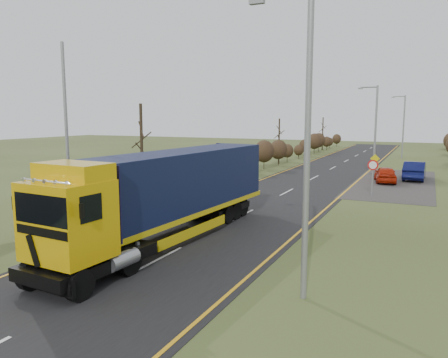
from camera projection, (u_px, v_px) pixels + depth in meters
ground at (209, 233)px, 19.96m from camera, size 160.00×160.00×0.00m
road at (278, 197)px, 28.91m from camera, size 8.00×120.00×0.02m
layby at (394, 183)px, 35.11m from camera, size 6.00×18.00×0.02m
lane_markings at (276, 197)px, 28.63m from camera, size 7.52×116.00×0.01m
hedgerow at (183, 172)px, 29.32m from camera, size 2.24×102.04×6.05m
lorry at (169, 190)px, 18.43m from camera, size 3.08×14.13×3.90m
car_red_hatchback at (385, 174)px, 35.19m from camera, size 2.19×4.07×1.31m
car_blue_sedan at (414, 171)px, 36.66m from camera, size 1.73×4.73×1.55m
streetlight_near at (304, 134)px, 12.23m from camera, size 1.87×0.18×8.77m
streetlight_mid at (375, 128)px, 37.63m from camera, size 1.70×0.18×7.92m
streetlight_far at (403, 124)px, 54.74m from camera, size 1.69×0.18×7.89m
left_pole at (67, 135)px, 21.33m from camera, size 0.16×0.16×8.83m
speed_sign at (373, 171)px, 28.85m from camera, size 0.68×0.10×2.46m
warning_board at (375, 163)px, 37.68m from camera, size 0.80×0.11×2.08m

